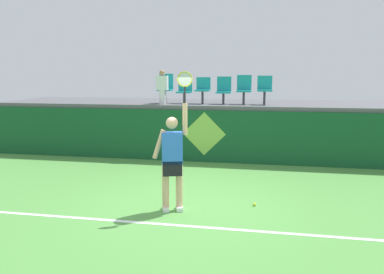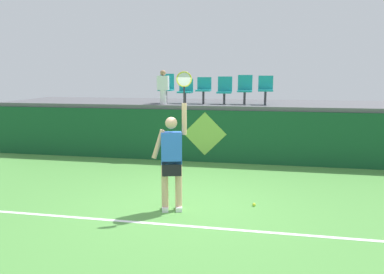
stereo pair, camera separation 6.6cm
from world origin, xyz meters
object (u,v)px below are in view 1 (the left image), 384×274
stadium_chair_3 (224,89)px  spectator_0 (162,87)px  water_bottle (164,101)px  stadium_chair_0 (166,87)px  tennis_ball (254,204)px  stadium_chair_4 (244,88)px  stadium_chair_5 (265,88)px  tennis_player (173,158)px  stadium_chair_2 (203,88)px  stadium_chair_1 (185,90)px

stadium_chair_3 → spectator_0: (-1.84, -0.41, 0.08)m
water_bottle → stadium_chair_0: 0.72m
tennis_ball → spectator_0: bearing=126.4°
stadium_chair_4 → stadium_chair_5: size_ratio=1.02×
tennis_player → tennis_ball: bearing=18.2°
tennis_ball → stadium_chair_3: 4.89m
stadium_chair_0 → stadium_chair_2: (1.19, -0.01, -0.04)m
tennis_ball → stadium_chair_4: 4.81m
water_bottle → stadium_chair_2: 1.28m
water_bottle → stadium_chair_5: bearing=11.3°
tennis_player → stadium_chair_4: tennis_player is taller
stadium_chair_4 → tennis_player: bearing=-103.0°
stadium_chair_3 → stadium_chair_1: bearing=-179.7°
tennis_ball → stadium_chair_3: bearing=103.5°
water_bottle → stadium_chair_0: bearing=100.4°
stadium_chair_2 → spectator_0: 1.26m
stadium_chair_3 → tennis_player: bearing=-95.9°
stadium_chair_4 → stadium_chair_5: (0.62, -0.01, 0.01)m
stadium_chair_2 → stadium_chair_4: bearing=0.4°
tennis_player → stadium_chair_1: (-0.73, 4.80, 1.06)m
stadium_chair_1 → stadium_chair_2: stadium_chair_2 is taller
tennis_player → water_bottle: bearing=106.4°
stadium_chair_3 → stadium_chair_5: 1.23m
stadium_chair_3 → stadium_chair_5: (1.23, -0.01, 0.05)m
stadium_chair_0 → stadium_chair_2: stadium_chair_0 is taller
tennis_ball → stadium_chair_4: size_ratio=0.07×
stadium_chair_2 → stadium_chair_4: stadium_chair_4 is taller
water_bottle → stadium_chair_3: bearing=19.1°
stadium_chair_5 → spectator_0: spectator_0 is taller
stadium_chair_3 → stadium_chair_0: bearing=180.0°
tennis_ball → stadium_chair_1: bearing=117.7°
stadium_chair_3 → spectator_0: size_ratio=0.81×
stadium_chair_1 → stadium_chair_4: 1.84m
stadium_chair_4 → stadium_chair_2: bearing=-179.6°
tennis_ball → stadium_chair_4: bearing=95.6°
stadium_chair_2 → spectator_0: bearing=-161.5°
water_bottle → stadium_chair_4: bearing=14.3°
stadium_chair_3 → stadium_chair_4: bearing=-0.0°
stadium_chair_2 → spectator_0: (-1.19, -0.40, 0.06)m
tennis_player → water_bottle: size_ratio=11.04×
stadium_chair_4 → spectator_0: (-2.45, -0.41, 0.05)m
stadium_chair_3 → stadium_chair_5: bearing=-0.3°
tennis_player → stadium_chair_1: size_ratio=3.39×
tennis_player → stadium_chair_5: (1.73, 4.81, 1.13)m
stadium_chair_2 → stadium_chair_4: size_ratio=0.92×
tennis_ball → water_bottle: size_ratio=0.28×
stadium_chair_0 → stadium_chair_4: (2.45, -0.00, -0.02)m
tennis_ball → spectator_0: size_ratio=0.06×
spectator_0 → water_bottle: bearing=-60.0°
tennis_player → stadium_chair_2: tennis_player is taller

